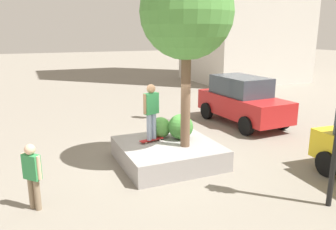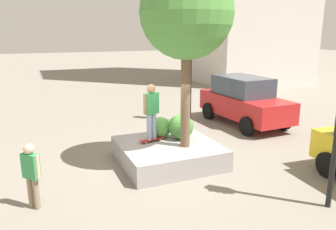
% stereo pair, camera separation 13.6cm
% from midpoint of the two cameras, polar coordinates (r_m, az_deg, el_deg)
% --- Properties ---
extents(ground_plane, '(120.00, 120.00, 0.00)m').
position_cam_midpoint_polar(ground_plane, '(10.59, -0.47, -7.69)').
color(ground_plane, gray).
extents(planter_ledge, '(2.82, 2.88, 0.62)m').
position_cam_midpoint_polar(planter_ledge, '(10.27, 0.38, -6.55)').
color(planter_ledge, gray).
rests_on(planter_ledge, ground).
extents(plaza_tree, '(2.59, 2.59, 5.14)m').
position_cam_midpoint_polar(plaza_tree, '(9.41, 3.66, 17.10)').
color(plaza_tree, brown).
rests_on(plaza_tree, planter_ledge).
extents(boxwood_shrub, '(0.67, 0.67, 0.67)m').
position_cam_midpoint_polar(boxwood_shrub, '(10.66, -0.90, -2.15)').
color(boxwood_shrub, '#4C8C3D').
rests_on(boxwood_shrub, planter_ledge).
extents(hedge_clump, '(0.80, 0.80, 0.80)m').
position_cam_midpoint_polar(hedge_clump, '(10.51, 2.59, -2.02)').
color(hedge_clump, '#3D7A33').
rests_on(hedge_clump, planter_ledge).
extents(skateboard, '(0.39, 0.83, 0.07)m').
position_cam_midpoint_polar(skateboard, '(10.35, -2.44, -4.27)').
color(skateboard, '#A51E1E').
rests_on(skateboard, planter_ledge).
extents(skateboarder, '(0.34, 0.56, 1.73)m').
position_cam_midpoint_polar(skateboarder, '(10.07, -2.50, 1.22)').
color(skateboarder, '#8C9EB7').
rests_on(skateboarder, skateboard).
extents(sedan_parked, '(4.52, 2.24, 2.07)m').
position_cam_midpoint_polar(sedan_parked, '(14.79, 13.18, 2.48)').
color(sedan_parked, '#B21E1E').
rests_on(sedan_parked, ground).
extents(traffic_light_median, '(0.35, 0.29, 4.34)m').
position_cam_midpoint_polar(traffic_light_median, '(14.48, 4.18, 10.24)').
color(traffic_light_median, black).
rests_on(traffic_light_median, ground).
extents(bystander_watching, '(0.43, 0.41, 1.56)m').
position_cam_midpoint_polar(bystander_watching, '(8.09, -22.06, -9.00)').
color(bystander_watching, '#847056').
rests_on(bystander_watching, ground).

